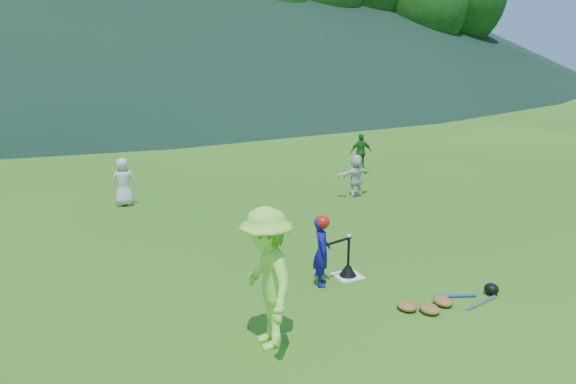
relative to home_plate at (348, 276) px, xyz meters
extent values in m
plane|color=#255613|center=(0.00, 0.00, -0.01)|extent=(120.00, 120.00, 0.00)
cube|color=silver|center=(0.00, 0.00, 0.00)|extent=(0.45, 0.45, 0.02)
sphere|color=white|center=(0.00, 0.00, 0.73)|extent=(0.08, 0.08, 0.08)
imported|color=navy|center=(-0.57, -0.10, 0.58)|extent=(0.44, 0.51, 1.18)
imported|color=#93ED45|center=(-2.12, -1.50, 0.94)|extent=(0.80, 1.28, 1.90)
imported|color=#BCBCBC|center=(-2.81, 6.07, 0.59)|extent=(0.66, 0.51, 1.19)
imported|color=#1F651E|center=(4.56, 7.02, 0.57)|extent=(0.73, 0.44, 1.17)
imported|color=silver|center=(2.80, 4.42, 0.55)|extent=(1.08, 0.48, 1.12)
cone|color=black|center=(0.00, 0.00, 0.10)|extent=(0.30, 0.30, 0.18)
cylinder|color=black|center=(0.00, 0.00, 0.44)|extent=(0.04, 0.04, 0.50)
ellipsoid|color=#B5140C|center=(-0.57, -0.10, 1.09)|extent=(0.24, 0.26, 0.22)
cylinder|color=black|center=(-0.27, -0.07, 0.69)|extent=(0.62, 0.16, 0.07)
ellipsoid|color=olive|center=(0.43, -1.67, 0.05)|extent=(0.28, 0.34, 0.13)
ellipsoid|color=olive|center=(0.78, -1.55, 0.05)|extent=(0.28, 0.34, 0.13)
ellipsoid|color=olive|center=(0.18, -1.45, 0.05)|extent=(0.28, 0.34, 0.13)
cylinder|color=silver|center=(1.33, -1.77, 0.02)|extent=(0.71, 0.21, 0.06)
cylinder|color=#263FA5|center=(1.13, -1.42, 0.02)|extent=(0.65, 0.29, 0.05)
ellipsoid|color=black|center=(1.73, -1.57, 0.08)|extent=(0.22, 0.24, 0.19)
cube|color=gray|center=(0.00, 28.00, 0.59)|extent=(70.00, 0.03, 1.20)
cube|color=yellow|center=(0.00, 28.00, 1.23)|extent=(70.00, 0.08, 0.08)
cylinder|color=gray|center=(0.00, 28.00, 0.59)|extent=(0.07, 0.07, 1.30)
cylinder|color=gray|center=(35.00, 28.00, 0.59)|extent=(0.07, 0.07, 1.30)
cylinder|color=#382314|center=(-3.20, 32.00, 1.60)|extent=(0.56, 0.56, 3.22)
cylinder|color=#382314|center=(1.60, 33.50, 1.90)|extent=(0.56, 0.56, 3.81)
cylinder|color=#382314|center=(6.40, 35.00, 2.19)|extent=(0.56, 0.56, 4.41)
cylinder|color=#382314|center=(11.20, 32.00, 1.62)|extent=(0.56, 0.56, 3.25)
ellipsoid|color=#164711|center=(11.20, 32.00, 6.78)|extent=(7.07, 7.07, 8.13)
cylinder|color=#382314|center=(16.00, 33.50, 1.91)|extent=(0.56, 0.56, 3.85)
cylinder|color=#382314|center=(20.80, 35.00, 2.21)|extent=(0.56, 0.56, 4.44)
cylinder|color=#382314|center=(25.60, 32.00, 1.63)|extent=(0.56, 0.56, 3.29)
ellipsoid|color=#164711|center=(25.60, 32.00, 6.85)|extent=(7.14, 7.14, 8.22)
cylinder|color=#382314|center=(30.40, 33.50, 1.93)|extent=(0.56, 0.56, 3.88)
camera|label=1|loc=(-4.65, -7.74, 3.91)|focal=35.00mm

